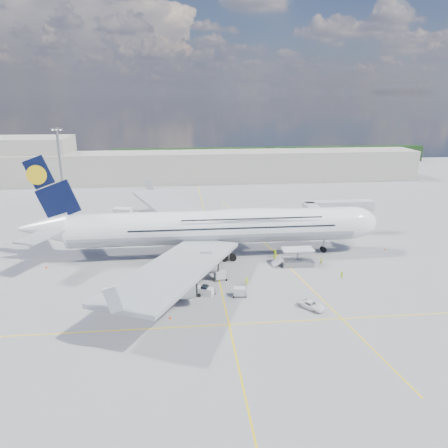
{
  "coord_description": "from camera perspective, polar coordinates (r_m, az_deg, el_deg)",
  "views": [
    {
      "loc": [
        -7.02,
        -80.32,
        34.79
      ],
      "look_at": [
        2.1,
        8.0,
        7.96
      ],
      "focal_mm": 35.0,
      "sensor_mm": 36.0,
      "label": 1
    }
  ],
  "objects": [
    {
      "name": "cone_wing_left_inner",
      "position": [
        116.05,
        -6.07,
        -0.57
      ],
      "size": [
        0.51,
        0.51,
        0.64
      ],
      "color": "#FF4A0D",
      "rests_on": "ground"
    },
    {
      "name": "baggage_tug",
      "position": [
        78.74,
        -2.52,
        -8.75
      ],
      "size": [
        3.31,
        2.53,
        1.88
      ],
      "rotation": [
        0.0,
        0.0,
        -0.43
      ],
      "color": "silver",
      "rests_on": "ground"
    },
    {
      "name": "service_van",
      "position": [
        75.7,
        11.37,
        -10.36
      ],
      "size": [
        4.59,
        4.98,
        1.29
      ],
      "primitive_type": "imported",
      "rotation": [
        0.0,
        0.0,
        0.68
      ],
      "color": "white",
      "rests_on": "ground"
    },
    {
      "name": "dolly_nose_near",
      "position": [
        84.71,
        -0.49,
        -6.74
      ],
      "size": [
        3.03,
        2.02,
        1.77
      ],
      "rotation": [
        0.0,
        0.0,
        0.21
      ],
      "color": "gray",
      "rests_on": "ground"
    },
    {
      "name": "dolly_back",
      "position": [
        80.57,
        -11.34,
        -8.84
      ],
      "size": [
        3.4,
        2.18,
        0.46
      ],
      "rotation": [
        0.0,
        0.0,
        0.16
      ],
      "color": "gray",
      "rests_on": "ground"
    },
    {
      "name": "cone_tail",
      "position": [
        97.62,
        -22.2,
        -5.2
      ],
      "size": [
        0.47,
        0.47,
        0.6
      ],
      "color": "#FF4A0D",
      "rests_on": "ground"
    },
    {
      "name": "cone_wing_left_outer",
      "position": [
        124.07,
        -7.34,
        0.53
      ],
      "size": [
        0.5,
        0.5,
        0.64
      ],
      "color": "#FF4A0D",
      "rests_on": "ground"
    },
    {
      "name": "dolly_row_c",
      "position": [
        79.68,
        -2.03,
        -8.82
      ],
      "size": [
        3.14,
        1.99,
        0.43
      ],
      "rotation": [
        0.0,
        0.0,
        -0.15
      ],
      "color": "gray",
      "rests_on": "ground"
    },
    {
      "name": "crew_van",
      "position": [
        96.19,
        6.67,
        -3.89
      ],
      "size": [
        1.0,
        1.14,
        1.96
      ],
      "primitive_type": "imported",
      "rotation": [
        0.0,
        0.0,
        2.07
      ],
      "color": "#CCE918",
      "rests_on": "ground"
    },
    {
      "name": "tree_line",
      "position": [
        227.38,
        6.17,
        8.93
      ],
      "size": [
        160.0,
        6.0,
        8.0
      ],
      "primitive_type": "cube",
      "color": "#193814",
      "rests_on": "ground"
    },
    {
      "name": "taxi_line_cross",
      "position": [
        69.98,
        0.66,
        -12.99
      ],
      "size": [
        120.0,
        0.25,
        0.01
      ],
      "primitive_type": "cube",
      "color": "yellow",
      "rests_on": "ground"
    },
    {
      "name": "ground",
      "position": [
        87.81,
        -0.84,
        -6.53
      ],
      "size": [
        300.0,
        300.0,
        0.0
      ],
      "primitive_type": "plane",
      "color": "gray",
      "rests_on": "ground"
    },
    {
      "name": "crew_loader",
      "position": [
        88.2,
        15.16,
        -6.47
      ],
      "size": [
        0.93,
        0.81,
        1.62
      ],
      "primitive_type": "imported",
      "rotation": [
        0.0,
        0.0,
        -0.29
      ],
      "color": "#B0F319",
      "rests_on": "ground"
    },
    {
      "name": "dolly_row_b",
      "position": [
        78.23,
        -6.74,
        -9.42
      ],
      "size": [
        3.36,
        1.93,
        0.48
      ],
      "rotation": [
        0.0,
        0.0,
        -0.06
      ],
      "color": "gray",
      "rests_on": "ground"
    },
    {
      "name": "light_mast",
      "position": [
        131.37,
        -20.48,
        6.3
      ],
      "size": [
        3.0,
        0.7,
        25.5
      ],
      "color": "gray",
      "rests_on": "ground"
    },
    {
      "name": "dolly_nose_far",
      "position": [
        78.29,
        2.0,
        -8.84
      ],
      "size": [
        2.84,
        1.78,
        1.69
      ],
      "rotation": [
        0.0,
        0.0,
        -0.14
      ],
      "color": "gray",
      "rests_on": "ground"
    },
    {
      "name": "taxi_line_diag",
      "position": [
        99.04,
        6.76,
        -3.87
      ],
      "size": [
        14.16,
        99.06,
        0.01
      ],
      "primitive_type": "cube",
      "rotation": [
        0.0,
        0.0,
        0.14
      ],
      "color": "yellow",
      "rests_on": "ground"
    },
    {
      "name": "crew_wing",
      "position": [
        87.06,
        -8.73,
        -6.4
      ],
      "size": [
        0.55,
        0.96,
        1.54
      ],
      "primitive_type": "imported",
      "rotation": [
        0.0,
        0.0,
        1.37
      ],
      "color": "#BFF71A",
      "rests_on": "ground"
    },
    {
      "name": "catering_truck_outer",
      "position": [
        124.16,
        -12.72,
        1.04
      ],
      "size": [
        7.44,
        4.4,
        4.15
      ],
      "rotation": [
        0.0,
        0.0,
        -0.3
      ],
      "color": "gray",
      "rests_on": "ground"
    },
    {
      "name": "cone_wing_right_inner",
      "position": [
        82.14,
        -2.41,
        -8.04
      ],
      "size": [
        0.46,
        0.46,
        0.59
      ],
      "color": "#FF4A0D",
      "rests_on": "ground"
    },
    {
      "name": "dolly_row_a",
      "position": [
        79.96,
        -14.89,
        -8.81
      ],
      "size": [
        3.21,
        2.37,
        1.82
      ],
      "rotation": [
        0.0,
        0.0,
        -0.33
      ],
      "color": "gray",
      "rests_on": "ground"
    },
    {
      "name": "cone_nose",
      "position": [
        106.94,
        20.27,
        -3.13
      ],
      "size": [
        0.38,
        0.38,
        0.48
      ],
      "color": "#FF4A0D",
      "rests_on": "ground"
    },
    {
      "name": "crew_tug",
      "position": [
        82.77,
        3.01,
        -7.46
      ],
      "size": [
        1.12,
        0.78,
        1.58
      ],
      "primitive_type": "imported",
      "rotation": [
        0.0,
        0.0,
        0.2
      ],
      "color": "#D5EA18",
      "rests_on": "ground"
    },
    {
      "name": "cone_wing_right_outer",
      "position": [
        71.97,
        -7.05,
        -11.98
      ],
      "size": [
        0.45,
        0.45,
        0.58
      ],
      "color": "#FF4A0D",
      "rests_on": "ground"
    },
    {
      "name": "crew_nose",
      "position": [
        94.38,
        12.58,
        -4.72
      ],
      "size": [
        0.7,
        0.65,
        1.6
      ],
      "primitive_type": "imported",
      "rotation": [
        0.0,
        0.0,
        0.62
      ],
      "color": "#CCDD17",
      "rests_on": "ground"
    },
    {
      "name": "jet_bridge",
      "position": [
        111.31,
        13.63,
        1.79
      ],
      "size": [
        18.8,
        12.1,
        8.5
      ],
      "color": "#B7B7BC",
      "rests_on": "ground"
    },
    {
      "name": "terminal",
      "position": [
        177.81,
        -3.59,
        7.46
      ],
      "size": [
        180.0,
        16.0,
        12.0
      ],
      "primitive_type": "cube",
      "color": "#B2AD9E",
      "rests_on": "ground"
    },
    {
      "name": "hangar",
      "position": [
        192.74,
        -25.14,
        7.55
      ],
      "size": [
        40.0,
        22.0,
        18.0
      ],
      "primitive_type": "cube",
      "color": "#B2AD9E",
      "rests_on": "ground"
    },
    {
      "name": "catering_truck_inner",
      "position": [
        111.39,
        -6.72,
        -0.54
      ],
      "size": [
        6.84,
        4.29,
        3.8
      ],
      "rotation": [
        0.0,
        0.0,
        0.36
      ],
      "color": "gray",
      "rests_on": "ground"
    },
    {
      "name": "cargo_loader",
      "position": [
        92.83,
        9.43,
        -4.61
      ],
      "size": [
        8.53,
        3.2,
        3.67
      ],
      "color": "silver",
      "rests_on": "ground"
    },
    {
      "name": "airliner",
      "position": [
        94.82,
        -1.23,
        -0.32
      ],
      "size": [
        77.26,
        79.15,
        23.71
      ],
      "color": "white",
      "rests_on": "ground"
    },
    {
      "name": "taxi_line_main",
      "position": [
        87.81,
        -0.84,
        -6.53
      ],
      "size": [
        0.25,
        220.0,
        0.01
      ],
      "primitive_type": "cube",
      "color": "yellow",
      "rests_on": "ground"
    }
  ]
}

